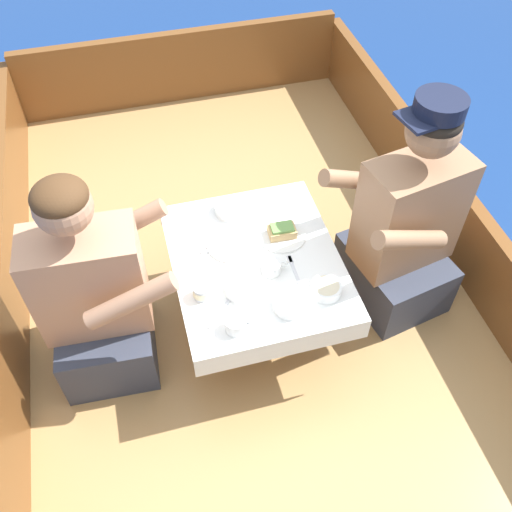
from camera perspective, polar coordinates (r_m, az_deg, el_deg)
ground_plane at (r=2.80m, az=0.10°, el=-9.94°), size 60.00×60.00×0.00m
boat_deck at (r=2.67m, az=0.11°, el=-8.31°), size 2.08×3.69×0.29m
gunwale_port at (r=2.45m, az=-23.61°, el=-8.47°), size 0.06×3.69×0.38m
gunwale_starboard at (r=2.74m, az=20.91°, el=0.72°), size 0.06×3.69×0.38m
bow_coaming at (r=3.74m, az=-7.54°, el=18.31°), size 1.96×0.06×0.44m
cockpit_table at (r=2.28m, az=-0.00°, el=-1.01°), size 0.65×0.78×0.40m
person_port at (r=2.24m, az=-15.66°, el=-4.08°), size 0.54×0.46×0.95m
person_starboard at (r=2.41m, az=14.61°, el=2.59°), size 0.58×0.52×1.03m
plate_sandwich at (r=2.33m, az=2.60°, el=2.07°), size 0.20×0.20×0.01m
plate_bread at (r=2.30m, az=-2.45°, el=1.29°), size 0.21×0.21×0.01m
sandwich at (r=2.31m, az=2.62°, el=2.54°), size 0.11×0.08×0.05m
bowl_port_near at (r=2.09m, az=3.45°, el=-4.70°), size 0.13×0.13×0.04m
bowl_starboard_near at (r=2.13m, az=-1.62°, el=-3.19°), size 0.12×0.12×0.04m
bowl_center_far at (r=2.14m, az=7.02°, el=-3.23°), size 0.12×0.12×0.04m
bowl_port_far at (r=2.41m, az=-2.70°, el=4.81°), size 0.12×0.12×0.04m
coffee_cup_port at (r=2.02m, az=-2.01°, el=-6.84°), size 0.10×0.08×0.05m
coffee_cup_starboard at (r=2.19m, az=1.57°, el=-1.08°), size 0.11×0.08×0.05m
tin_can at (r=2.12m, az=-5.46°, el=-3.56°), size 0.07×0.07×0.05m
utensil_fork_starboard at (r=2.22m, az=3.80°, el=-1.29°), size 0.02×0.17×0.00m
utensil_spoon_center at (r=2.10m, az=-3.12°, el=-4.98°), size 0.13×0.13×0.01m
utensil_spoon_starboard at (r=2.25m, az=-5.48°, el=-0.32°), size 0.09×0.16×0.01m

